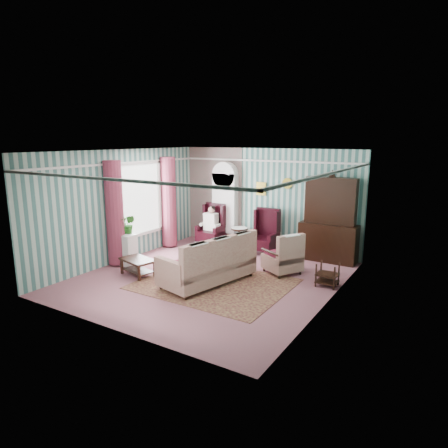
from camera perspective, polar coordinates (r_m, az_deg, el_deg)
The scene contains 17 objects.
floor at distance 9.36m, azimuth -1.94°, elevation -7.67°, with size 6.00×6.00×0.00m, color #975867.
room_shell at distance 9.38m, azimuth -4.59°, elevation 4.96°, with size 5.53×6.02×2.91m.
bookcase at distance 12.10m, azimuth 0.12°, elevation 2.39°, with size 0.80×0.28×2.24m, color white.
dresser_hutch at distance 10.67m, azimuth 14.82°, elevation 0.98°, with size 1.50×0.56×2.36m, color black.
wingback_left at distance 12.01m, azimuth -1.87°, elevation -0.10°, with size 0.76×0.80×1.25m, color black.
wingback_right at distance 11.16m, azimuth 5.64°, elevation -1.11°, with size 0.76×0.80×1.25m, color black.
seated_woman at distance 12.02m, azimuth -1.87°, elevation -0.27°, with size 0.44×0.40×1.18m, color white, non-canonical shape.
round_side_table at distance 11.75m, azimuth 2.21°, elevation -2.01°, with size 0.50×0.50×0.60m, color black.
nest_table at distance 9.06m, azimuth 14.56°, elevation -6.97°, with size 0.45×0.38×0.54m, color black.
plant_stand at distance 10.50m, azimuth -13.90°, elevation -3.54°, with size 0.55×0.35×0.80m, color white.
rug at distance 8.97m, azimuth -1.40°, elevation -8.54°, with size 3.20×2.60×0.01m, color #491A18.
sofa at distance 8.93m, azimuth -2.33°, elevation -5.61°, with size 2.24×0.88×0.90m, color beige.
floral_armchair at distance 9.63m, azimuth 8.36°, elevation -4.15°, with size 0.83×0.73×0.98m, color #B9B490.
coffee_table at distance 9.67m, azimuth -12.19°, elevation -6.04°, with size 0.85×0.53×0.40m, color black.
potted_plant_a at distance 10.35m, azimuth -14.50°, elevation -0.25°, with size 0.40×0.34×0.44m, color #194D18.
potted_plant_b at distance 10.38m, azimuth -13.32°, elevation -0.04°, with size 0.26×0.21×0.48m, color #1A531D.
potted_plant_c at distance 10.45m, azimuth -14.08°, elevation -0.14°, with size 0.24×0.24×0.43m, color #19521A.
Camera 1 is at (4.88, -7.33, 3.18)m, focal length 32.00 mm.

